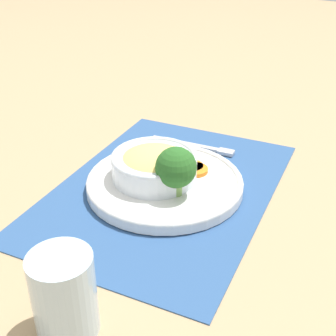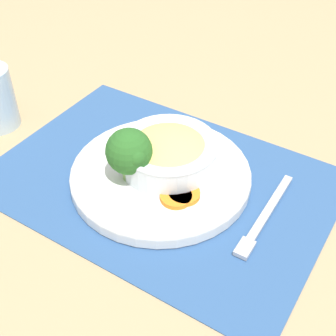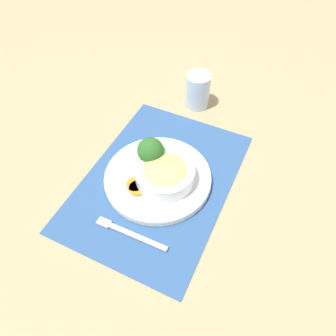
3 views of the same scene
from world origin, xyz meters
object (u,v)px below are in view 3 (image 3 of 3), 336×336
object	(u,v)px
bowl	(165,173)
water_glass	(198,92)
fork	(125,231)
broccoli_floret	(150,151)

from	to	relation	value
bowl	water_glass	world-z (taller)	water_glass
water_glass	fork	distance (m)	0.51
bowl	broccoli_floret	xyz separation A→B (m)	(0.03, 0.06, 0.02)
water_glass	fork	size ratio (longest dim) A/B	0.60
bowl	broccoli_floret	world-z (taller)	broccoli_floret
broccoli_floret	water_glass	bearing A→B (deg)	1.70
water_glass	fork	world-z (taller)	water_glass
water_glass	fork	xyz separation A→B (m)	(-0.50, -0.05, -0.04)
broccoli_floret	water_glass	xyz separation A→B (m)	(0.30, 0.01, -0.02)
broccoli_floret	fork	world-z (taller)	broccoli_floret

